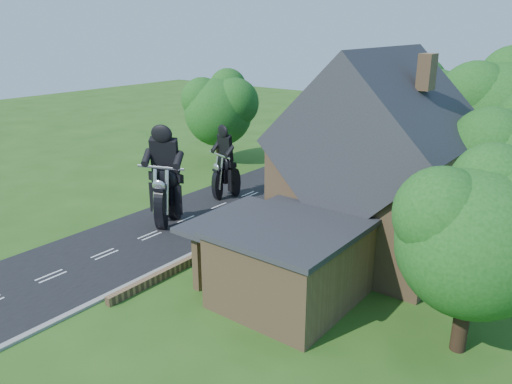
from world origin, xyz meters
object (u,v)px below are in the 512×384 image
Objects in this scene: garden_wall at (265,224)px; annex at (288,261)px; motorcycle_follow at (226,187)px; motorcycle_lead at (168,210)px; house at (376,169)px.

annex is at bearing -46.16° from garden_wall.
motorcycle_follow is (-10.70, 8.29, -1.01)m from annex.
annex is 4.33× the size of motorcycle_follow.
annex is 10.62m from motorcycle_lead.
annex reaches higher than garden_wall.
motorcycle_lead is at bearing -145.67° from garden_wall.
garden_wall is 7.52m from house.
annex is at bearing -95.24° from house.
annex reaches higher than motorcycle_lead.
house is at bearing -172.64° from motorcycle_follow.
motorcycle_follow is at bearing 142.22° from annex.
garden_wall is at bearing -166.60° from motorcycle_lead.
annex is at bearing 144.87° from motorcycle_lead.
annex reaches higher than motorcycle_follow.
house is 7.30m from annex.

